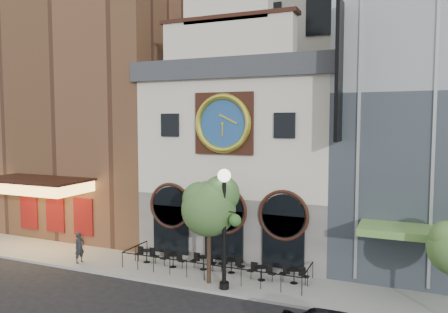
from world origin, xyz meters
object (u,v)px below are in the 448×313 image
lamppost (224,215)px  bistro_1 (173,259)px  pedestrian (80,248)px  tree_left (210,205)px  bistro_0 (147,255)px  bistro_5 (294,275)px  bistro_3 (231,265)px  bistro_2 (203,262)px  bistro_4 (262,272)px

lamppost → bistro_1: bearing=169.2°
bistro_1 → pedestrian: (-5.61, -1.49, 0.46)m
lamppost → tree_left: bearing=170.0°
bistro_0 → bistro_5: size_ratio=1.00×
pedestrian → bistro_3: bearing=-68.1°
bistro_1 → bistro_3: (3.50, 0.44, 0.00)m
pedestrian → tree_left: size_ratio=0.32×
bistro_1 → bistro_5: same height
bistro_5 → pedestrian: (-12.75, -1.74, 0.46)m
bistro_3 → lamppost: size_ratio=0.26×
tree_left → bistro_3: bearing=76.0°
bistro_0 → pedestrian: (-3.69, -1.63, 0.46)m
bistro_3 → bistro_1: bearing=-172.9°
pedestrian → lamppost: lamppost is taller
bistro_0 → tree_left: bearing=-17.4°
bistro_2 → bistro_3: 1.70m
lamppost → tree_left: (-1.00, 0.44, 0.39)m
bistro_4 → tree_left: 4.65m
pedestrian → lamppost: (9.65, -0.37, 2.87)m
bistro_3 → pedestrian: bearing=-168.1°
tree_left → lamppost: bearing=-23.8°
bistro_1 → bistro_3: size_ratio=1.00×
bistro_1 → bistro_3: 3.52m
pedestrian → bistro_2: bearing=-66.3°
bistro_1 → bistro_2: bearing=10.2°
pedestrian → tree_left: 9.24m
bistro_5 → bistro_2: bearing=179.3°
bistro_0 → bistro_1: size_ratio=1.00×
bistro_1 → bistro_5: bearing=2.1°
bistro_0 → pedestrian: pedestrian is taller
bistro_3 → lamppost: bearing=-76.7°
bistro_5 → pedestrian: 12.87m
tree_left → bistro_5: bearing=22.1°
bistro_1 → tree_left: size_ratio=0.28×
bistro_3 → bistro_2: bearing=-176.3°
lamppost → bistro_5: bearing=48.1°
bistro_5 → lamppost: bearing=-145.8°
pedestrian → tree_left: (8.64, 0.07, 3.27)m
bistro_0 → bistro_2: bearing=2.8°
bistro_2 → bistro_3: size_ratio=1.00×
bistro_1 → pedestrian: pedestrian is taller
bistro_3 → bistro_4: 1.98m
pedestrian → lamppost: size_ratio=0.30×
bistro_1 → bistro_4: (5.43, -0.00, 0.00)m
bistro_0 → lamppost: 7.11m
bistro_3 → bistro_5: 3.64m
bistro_0 → pedestrian: size_ratio=0.85×
bistro_0 → bistro_4: bearing=-1.1°
bistro_1 → lamppost: 5.56m
bistro_4 → lamppost: lamppost is taller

